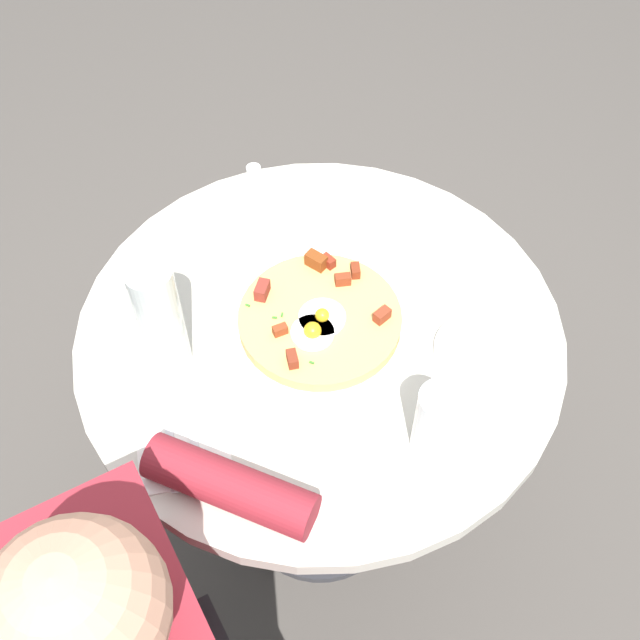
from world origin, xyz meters
The scene contains 11 objects.
ground_plane centered at (0.00, 0.00, 0.00)m, with size 6.00×6.00×0.00m, color #4C4742.
dining_table centered at (0.00, 0.00, 0.57)m, with size 0.84×0.84×0.74m.
pizza_plate centered at (0.00, 0.00, 0.75)m, with size 0.33×0.33×0.01m, color white.
breakfast_pizza centered at (0.00, 0.00, 0.77)m, with size 0.28×0.28×0.05m.
bread_plate centered at (-0.18, -0.21, 0.75)m, with size 0.16×0.16×0.01m, color white.
napkin centered at (-0.08, 0.29, 0.75)m, with size 0.17×0.14×0.00m, color white.
fork centered at (-0.08, 0.31, 0.75)m, with size 0.18×0.01×0.01m, color silver.
knife centered at (-0.09, 0.27, 0.75)m, with size 0.18×0.01×0.01m, color silver.
water_glass centered at (-0.28, -0.04, 0.81)m, with size 0.07×0.07×0.13m, color silver.
water_bottle centered at (0.06, 0.25, 0.86)m, with size 0.07×0.07×0.22m, color silver.
salt_shaker centered at (0.36, -0.06, 0.77)m, with size 0.03×0.03×0.06m, color white.
Camera 1 is at (-0.70, 0.39, 1.83)m, focal length 44.11 mm.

